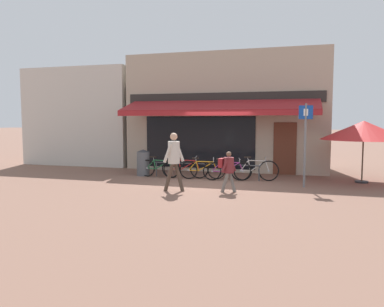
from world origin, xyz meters
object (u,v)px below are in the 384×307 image
(parking_sign, at_px, (305,137))
(cafe_parasol, at_px, (364,130))
(pedestrian_adult, at_px, (174,156))
(bicycle_orange, at_px, (202,169))
(bicycle_red, at_px, (185,168))
(bicycle_purple, at_px, (227,170))
(bicycle_silver, at_px, (255,170))
(pedestrian_child, at_px, (228,167))
(litter_bin, at_px, (143,162))
(bicycle_green, at_px, (159,168))

(parking_sign, distance_m, cafe_parasol, 2.48)
(pedestrian_adult, bearing_deg, bicycle_orange, 92.29)
(bicycle_red, height_order, bicycle_purple, bicycle_red)
(bicycle_red, relative_size, cafe_parasol, 0.61)
(pedestrian_adult, relative_size, parking_sign, 0.67)
(bicycle_silver, height_order, parking_sign, parking_sign)
(pedestrian_adult, bearing_deg, pedestrian_child, 19.12)
(litter_bin, bearing_deg, pedestrian_child, -32.25)
(bicycle_green, xyz_separation_m, pedestrian_adult, (1.47, -2.52, 0.74))
(bicycle_green, height_order, bicycle_purple, bicycle_purple)
(litter_bin, distance_m, parking_sign, 6.26)
(bicycle_purple, relative_size, cafe_parasol, 0.60)
(bicycle_orange, xyz_separation_m, pedestrian_adult, (-0.25, -2.52, 0.74))
(pedestrian_child, bearing_deg, bicycle_silver, 83.93)
(bicycle_purple, bearing_deg, bicycle_green, 164.74)
(bicycle_green, bearing_deg, litter_bin, 168.26)
(bicycle_red, distance_m, bicycle_orange, 0.69)
(bicycle_purple, height_order, litter_bin, litter_bin)
(bicycle_silver, bearing_deg, bicycle_green, 171.48)
(bicycle_green, height_order, cafe_parasol, cafe_parasol)
(bicycle_red, height_order, pedestrian_child, pedestrian_child)
(bicycle_silver, bearing_deg, parking_sign, -39.59)
(bicycle_green, relative_size, bicycle_silver, 0.98)
(parking_sign, bearing_deg, litter_bin, 171.25)
(bicycle_silver, xyz_separation_m, pedestrian_child, (-0.53, -2.40, 0.37))
(bicycle_orange, relative_size, cafe_parasol, 0.58)
(bicycle_orange, height_order, cafe_parasol, cafe_parasol)
(bicycle_orange, height_order, pedestrian_child, pedestrian_child)
(bicycle_red, xyz_separation_m, pedestrian_adult, (0.44, -2.55, 0.73))
(bicycle_red, bearing_deg, cafe_parasol, -1.46)
(pedestrian_child, distance_m, litter_bin, 4.55)
(cafe_parasol, bearing_deg, bicycle_red, -172.91)
(bicycle_red, distance_m, litter_bin, 1.80)
(bicycle_green, bearing_deg, cafe_parasol, 11.24)
(litter_bin, bearing_deg, bicycle_red, -6.11)
(bicycle_silver, bearing_deg, pedestrian_child, -114.13)
(bicycle_green, height_order, pedestrian_child, pedestrian_child)
(pedestrian_adult, xyz_separation_m, pedestrian_child, (1.62, 0.32, -0.34))
(bicycle_red, relative_size, bicycle_purple, 1.01)
(bicycle_purple, xyz_separation_m, litter_bin, (-3.42, 0.25, 0.16))
(bicycle_green, height_order, litter_bin, litter_bin)
(bicycle_purple, xyz_separation_m, cafe_parasol, (4.63, 0.83, 1.47))
(litter_bin, height_order, parking_sign, parking_sign)
(pedestrian_adult, relative_size, cafe_parasol, 0.62)
(parking_sign, bearing_deg, pedestrian_child, -146.45)
(bicycle_red, xyz_separation_m, cafe_parasol, (6.26, 0.78, 1.46))
(bicycle_red, relative_size, parking_sign, 0.65)
(bicycle_silver, distance_m, litter_bin, 4.38)
(bicycle_orange, distance_m, bicycle_silver, 1.91)
(pedestrian_adult, relative_size, litter_bin, 1.75)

